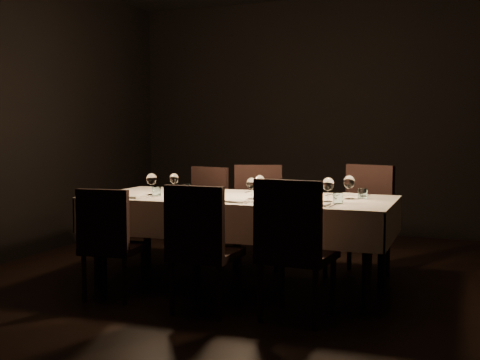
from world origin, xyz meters
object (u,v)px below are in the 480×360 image
at_px(chair_near_center, 201,243).
at_px(chair_near_right, 294,244).
at_px(chair_far_center, 257,211).
at_px(chair_far_right, 362,215).
at_px(dining_table, 240,205).
at_px(chair_near_left, 109,238).
at_px(chair_far_left, 202,210).

xyz_separation_m(chair_near_center, chair_near_right, (0.66, 0.06, 0.03)).
relative_size(chair_far_center, chair_far_right, 0.98).
bearing_deg(dining_table, chair_far_right, 40.09).
xyz_separation_m(chair_near_center, chair_far_right, (0.89, 1.58, 0.03)).
bearing_deg(chair_far_center, chair_near_left, -128.65).
xyz_separation_m(chair_near_left, chair_far_left, (0.11, 1.52, 0.04)).
distance_m(dining_table, chair_far_right, 1.18).
distance_m(chair_far_left, chair_far_right, 1.59).
height_order(chair_near_center, chair_far_right, chair_far_right).
height_order(chair_near_center, chair_far_center, chair_far_center).
bearing_deg(chair_far_left, chair_near_right, -30.36).
bearing_deg(chair_near_left, chair_far_center, -119.10).
xyz_separation_m(dining_table, chair_far_center, (-0.12, 0.81, -0.15)).
relative_size(dining_table, chair_far_left, 2.66).
bearing_deg(chair_near_center, chair_far_left, -64.67).
distance_m(dining_table, chair_far_left, 1.04).
distance_m(dining_table, chair_near_left, 1.11).
height_order(dining_table, chair_near_right, chair_near_right).
distance_m(chair_near_center, chair_far_right, 1.81).
bearing_deg(dining_table, chair_far_center, 98.67).
xyz_separation_m(dining_table, chair_far_right, (0.90, 0.75, -0.14)).
xyz_separation_m(chair_far_left, chair_far_center, (0.56, 0.05, 0.01)).
bearing_deg(dining_table, chair_far_left, 132.02).
xyz_separation_m(chair_near_center, chair_far_center, (-0.14, 1.64, 0.02)).
bearing_deg(chair_near_left, chair_near_center, 169.05).
xyz_separation_m(chair_near_center, chair_far_left, (-0.70, 1.59, 0.01)).
height_order(chair_near_left, chair_far_center, chair_far_center).
xyz_separation_m(chair_near_left, chair_far_right, (1.69, 1.51, 0.06)).
bearing_deg(chair_far_left, chair_near_center, -48.31).
relative_size(dining_table, chair_near_left, 2.89).
bearing_deg(chair_far_left, chair_far_center, 22.93).
height_order(chair_near_left, chair_near_right, chair_near_right).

